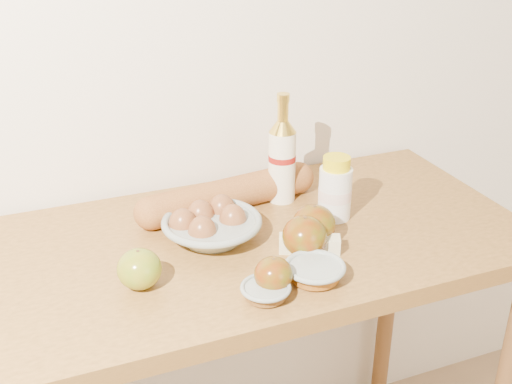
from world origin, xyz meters
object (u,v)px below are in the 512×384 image
cream_bottle (335,190)px  egg_bowl (211,225)px  table (251,285)px  baguette (229,194)px  bourbon_bottle (282,158)px

cream_bottle → egg_bowl: 0.29m
table → baguette: bearing=89.8°
cream_bottle → baguette: (-0.21, 0.13, -0.03)m
table → bourbon_bottle: bourbon_bottle is taller
bourbon_bottle → baguette: size_ratio=0.57×
bourbon_bottle → table: bearing=-153.5°
table → cream_bottle: (0.21, 0.01, 0.19)m
table → cream_bottle: bearing=4.0°
table → egg_bowl: (-0.08, 0.03, 0.15)m
cream_bottle → egg_bowl: bearing=-171.6°
table → cream_bottle: size_ratio=8.17×
egg_bowl → bourbon_bottle: bearing=27.9°
table → baguette: baguette is taller
egg_bowl → baguette: size_ratio=0.59×
baguette → cream_bottle: bearing=-38.7°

